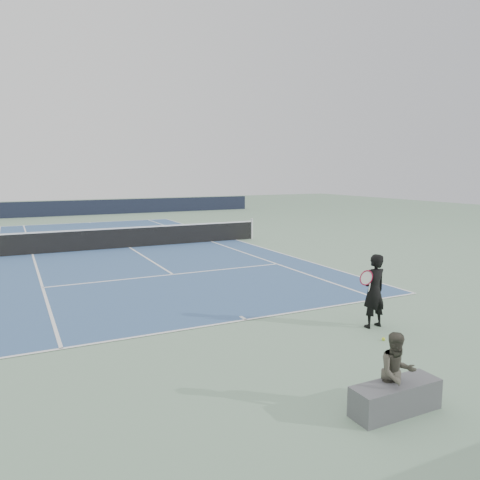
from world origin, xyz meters
name	(u,v)px	position (x,y,z in m)	size (l,w,h in m)	color
ground	(129,248)	(0.00, 0.00, 0.00)	(80.00, 80.00, 0.00)	gray
court_surface	(129,248)	(0.00, 0.00, 0.01)	(10.97, 23.77, 0.01)	#385885
tennis_net	(129,237)	(0.00, 0.00, 0.50)	(12.90, 0.10, 1.07)	silver
windscreen_far	(77,208)	(0.00, 17.88, 0.60)	(30.00, 0.25, 1.20)	black
tennis_player	(374,291)	(2.36, -13.58, 0.84)	(0.78, 0.49, 1.68)	black
tennis_ball	(383,339)	(1.96, -14.35, 0.04)	(0.07, 0.07, 0.07)	#CCE12E
spectator_bench	(396,385)	(0.02, -16.65, 0.43)	(1.48, 0.82, 1.21)	#525356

